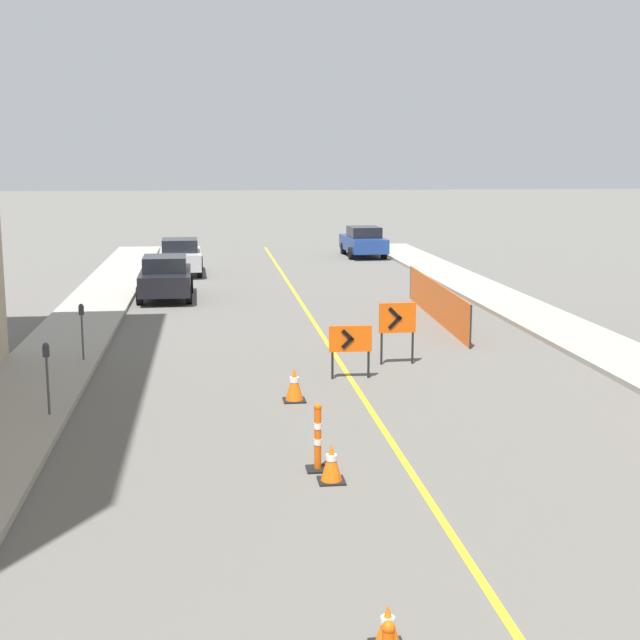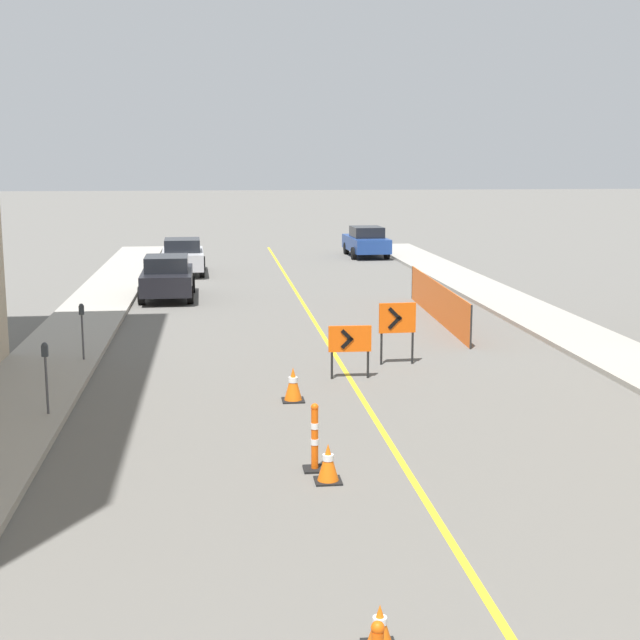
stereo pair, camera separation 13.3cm
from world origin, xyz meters
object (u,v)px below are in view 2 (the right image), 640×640
Objects in this scene: parking_meter_far_curb at (82,320)px; traffic_cone_third at (328,463)px; parked_car_curb_far at (366,241)px; delineator_post_rear at (315,442)px; arrow_barricade_primary at (350,341)px; parked_car_curb_mid at (183,256)px; parked_car_curb_near at (167,277)px; traffic_cone_fourth at (293,384)px; arrow_barricade_secondary at (397,321)px; parking_meter_near_curb at (46,364)px; traffic_cone_second at (380,627)px.

traffic_cone_third is at bearing -60.42° from parking_meter_far_curb.
traffic_cone_third is 33.34m from parked_car_curb_far.
arrow_barricade_primary reaches higher than delineator_post_rear.
parked_car_curb_mid reaches higher than delineator_post_rear.
delineator_post_rear is at bearing -102.52° from arrow_barricade_primary.
parked_car_curb_near is at bearing 100.01° from delineator_post_rear.
traffic_cone_fourth is 0.52× the size of parking_meter_far_curb.
arrow_barricade_secondary is (2.73, 7.97, 0.78)m from traffic_cone_third.
delineator_post_rear is (-0.15, 0.56, 0.18)m from traffic_cone_third.
traffic_cone_fourth is 0.51× the size of parking_meter_near_curb.
delineator_post_rear is at bearing -84.96° from parked_car_curb_mid.
parked_car_curb_mid reaches higher than parking_meter_near_curb.
traffic_cone_fourth is 6.35m from parking_meter_far_curb.
traffic_cone_third is at bearing -80.71° from parked_car_curb_near.
traffic_cone_second is at bearing -70.26° from parking_meter_far_curb.
parked_car_curb_far reaches higher than parking_meter_near_curb.
traffic_cone_second is 0.43× the size of delineator_post_rear.
delineator_post_rear is at bearing 105.06° from traffic_cone_third.
arrow_barricade_primary is 0.29× the size of parked_car_curb_mid.
parked_car_curb_mid is at bearing 105.27° from arrow_barricade_secondary.
parking_meter_near_curb is at bearing -155.93° from arrow_barricade_primary.
arrow_barricade_primary is (1.50, 6.09, 0.40)m from delineator_post_rear.
arrow_barricade_secondary is (2.81, 12.88, 0.85)m from traffic_cone_second.
parked_car_curb_near is at bearing 81.76° from parking_meter_far_curb.
arrow_barricade_secondary is at bearing 68.75° from delineator_post_rear.
arrow_barricade_primary is at bearing -18.93° from parking_meter_far_curb.
traffic_cone_third is 26.72m from parked_car_curb_mid.
parking_meter_near_curb is at bearing -113.31° from parked_car_curb_far.
arrow_barricade_secondary is at bearing 45.11° from arrow_barricade_primary.
traffic_cone_fourth is at bearing -134.84° from arrow_barricade_secondary.
traffic_cone_third is 6.81m from arrow_barricade_primary.
parking_meter_near_curb is (-4.86, 3.42, 0.65)m from delineator_post_rear.
parked_car_curb_mid is (-5.89, 18.56, -0.29)m from arrow_barricade_secondary.
parking_meter_far_curb is at bearing 162.40° from arrow_barricade_primary.
arrow_barricade_primary is at bearing 76.15° from delineator_post_rear.
traffic_cone_second is at bearing -104.66° from arrow_barricade_secondary.
delineator_post_rear is 7.98m from arrow_barricade_secondary.
parked_car_curb_near is at bearing -127.93° from parked_car_curb_far.
arrow_barricade_secondary reaches higher than parking_meter_far_curb.
parking_meter_near_curb reaches higher than delineator_post_rear.
traffic_cone_second is 0.11× the size of parked_car_curb_far.
parked_car_curb_far is at bearing 64.98° from parking_meter_far_curb.
parked_car_curb_far is at bearing 80.90° from arrow_barricade_primary.
parked_car_curb_near is at bearing 100.15° from traffic_cone_third.
parking_meter_near_curb is at bearing 144.85° from delineator_post_rear.
parked_car_curb_far is at bearing 77.30° from traffic_cone_fourth.
traffic_cone_second is 13.21m from arrow_barricade_secondary.
traffic_cone_fourth is 0.17× the size of parked_car_curb_mid.
parked_car_curb_far is 3.07× the size of parking_meter_near_curb.
traffic_cone_fourth is 21.90m from parked_car_curb_mid.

